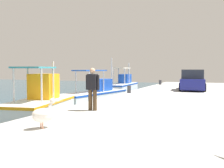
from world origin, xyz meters
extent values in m
cube|color=#B2B2AD|center=(0.00, -5.00, 0.40)|extent=(36.00, 10.00, 0.80)
cube|color=white|center=(-3.21, 2.18, 0.45)|extent=(4.91, 2.85, 0.89)
cube|color=orange|center=(-3.21, 2.18, 0.81)|extent=(4.95, 2.89, 0.12)
cube|color=orange|center=(-2.64, 2.30, 1.53)|extent=(1.50, 1.42, 1.28)
cylinder|color=silver|center=(-4.09, 1.30, 1.67)|extent=(0.08, 0.08, 1.56)
cylinder|color=silver|center=(-4.36, 2.66, 1.67)|extent=(0.08, 0.08, 1.56)
cylinder|color=silver|center=(-2.87, 1.55, 1.67)|extent=(0.08, 0.08, 1.56)
cylinder|color=silver|center=(-3.14, 2.90, 1.67)|extent=(0.08, 0.08, 1.56)
cube|color=teal|center=(-3.61, 2.10, 2.50)|extent=(2.12, 1.79, 0.08)
cylinder|color=silver|center=(-1.52, 2.53, 1.88)|extent=(0.10, 0.10, 1.97)
torus|color=orange|center=(-2.64, 2.95, 1.53)|extent=(0.55, 0.21, 0.54)
cube|color=white|center=(3.55, 2.50, 0.37)|extent=(6.47, 2.77, 0.73)
cube|color=#1947B7|center=(3.55, 2.50, 0.65)|extent=(6.52, 2.82, 0.12)
cube|color=#1947B7|center=(4.33, 2.36, 1.18)|extent=(1.91, 1.33, 0.91)
cylinder|color=silver|center=(2.06, 2.13, 1.50)|extent=(0.08, 0.08, 1.53)
cylinder|color=silver|center=(2.27, 3.34, 1.50)|extent=(0.08, 0.08, 1.53)
cylinder|color=silver|center=(3.73, 1.85, 1.50)|extent=(0.08, 0.08, 1.53)
cylinder|color=silver|center=(3.94, 3.05, 1.50)|extent=(0.08, 0.08, 1.53)
cube|color=#1E4CB2|center=(3.00, 2.59, 2.30)|extent=(2.72, 1.69, 0.08)
cylinder|color=silver|center=(5.87, 2.10, 2.01)|extent=(0.10, 0.10, 2.56)
cube|color=white|center=(10.75, 2.93, 0.47)|extent=(5.63, 1.90, 0.93)
cube|color=#1947B7|center=(10.75, 2.93, 0.85)|extent=(5.67, 1.94, 0.12)
cube|color=#1947B7|center=(11.45, 2.97, 1.39)|extent=(1.60, 1.05, 0.92)
cylinder|color=silver|center=(9.53, 2.30, 1.69)|extent=(0.08, 0.08, 1.52)
cylinder|color=silver|center=(9.48, 3.43, 1.69)|extent=(0.08, 0.08, 1.52)
cylinder|color=silver|center=(11.03, 2.38, 1.69)|extent=(0.08, 0.08, 1.52)
cylinder|color=silver|center=(10.97, 3.51, 1.69)|extent=(0.08, 0.08, 1.52)
cube|color=silver|center=(10.25, 2.91, 2.49)|extent=(2.31, 1.30, 0.08)
cylinder|color=silver|center=(12.83, 3.04, 2.00)|extent=(0.10, 0.10, 2.14)
cylinder|color=tan|center=(-7.78, -1.63, 0.91)|extent=(0.04, 0.04, 0.22)
cylinder|color=tan|center=(-7.72, -1.52, 0.91)|extent=(0.04, 0.04, 0.22)
ellipsoid|color=white|center=(-7.71, -1.60, 1.16)|extent=(0.72, 0.58, 0.40)
ellipsoid|color=silver|center=(-7.75, -1.58, 1.22)|extent=(0.65, 0.58, 0.28)
cylinder|color=white|center=(-7.54, -1.69, 1.38)|extent=(0.21, 0.17, 0.27)
sphere|color=white|center=(-7.47, -1.73, 1.54)|extent=(0.22, 0.22, 0.16)
cone|color=#F2B272|center=(-7.29, -1.82, 1.52)|extent=(0.30, 0.20, 0.07)
cylinder|color=#4C3823|center=(-4.46, -1.55, 1.21)|extent=(0.16, 0.16, 0.82)
cylinder|color=#4C3823|center=(-4.46, -1.35, 1.21)|extent=(0.16, 0.16, 0.82)
cube|color=black|center=(-4.46, -1.45, 1.92)|extent=(0.24, 0.38, 0.62)
cylinder|color=black|center=(-4.46, -1.69, 1.90)|extent=(0.10, 0.10, 0.59)
cylinder|color=black|center=(-4.46, -1.21, 1.90)|extent=(0.10, 0.10, 0.59)
sphere|color=tan|center=(-4.46, -1.45, 2.36)|extent=(0.22, 0.22, 0.22)
cylinder|color=black|center=(8.40, -4.85, 1.10)|extent=(0.61, 0.24, 0.60)
cylinder|color=black|center=(8.24, -3.16, 1.10)|extent=(0.61, 0.24, 0.60)
cylinder|color=black|center=(5.87, -5.09, 1.10)|extent=(0.61, 0.24, 0.60)
cylinder|color=black|center=(5.71, -3.40, 1.10)|extent=(0.61, 0.24, 0.60)
cube|color=navy|center=(7.05, -4.13, 1.31)|extent=(4.24, 2.07, 0.76)
cube|color=#262D38|center=(6.90, -4.14, 2.03)|extent=(2.34, 1.76, 0.68)
cylinder|color=#333338|center=(2.85, -0.45, 1.05)|extent=(0.26, 0.26, 0.50)
cylinder|color=#333338|center=(12.62, -0.45, 1.03)|extent=(0.28, 0.28, 0.46)
camera|label=1|loc=(-13.38, -6.04, 2.45)|focal=41.06mm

